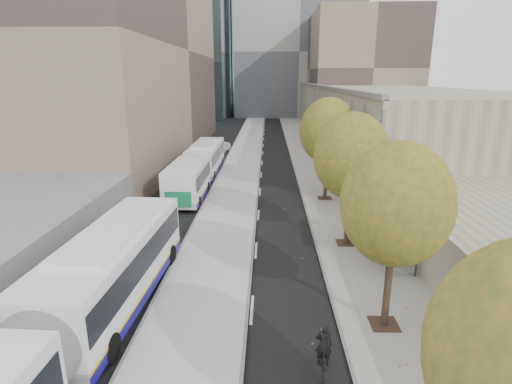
{
  "coord_description": "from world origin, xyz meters",
  "views": [
    {
      "loc": [
        -1.04,
        -8.78,
        9.44
      ],
      "look_at": [
        -1.74,
        15.24,
        2.5
      ],
      "focal_mm": 28.0,
      "sensor_mm": 36.0,
      "label": 1
    }
  ],
  "objects_px": {
    "bus_shelter": "(396,222)",
    "bus_far": "(199,166)",
    "distant_car": "(222,147)",
    "bus_near": "(60,328)",
    "cyclist": "(323,356)"
  },
  "relations": [
    {
      "from": "bus_shelter",
      "to": "bus_far",
      "type": "xyz_separation_m",
      "value": [
        -12.98,
        15.85,
        -0.57
      ]
    },
    {
      "from": "distant_car",
      "to": "bus_far",
      "type": "bearing_deg",
      "value": -80.3
    },
    {
      "from": "bus_far",
      "to": "distant_car",
      "type": "height_order",
      "value": "bus_far"
    },
    {
      "from": "bus_far",
      "to": "cyclist",
      "type": "relative_size",
      "value": 9.2
    },
    {
      "from": "bus_near",
      "to": "distant_car",
      "type": "relative_size",
      "value": 5.13
    },
    {
      "from": "bus_far",
      "to": "cyclist",
      "type": "distance_m",
      "value": 25.88
    },
    {
      "from": "bus_far",
      "to": "bus_near",
      "type": "bearing_deg",
      "value": -90.67
    },
    {
      "from": "bus_near",
      "to": "bus_shelter",
      "type": "bearing_deg",
      "value": 36.01
    },
    {
      "from": "bus_shelter",
      "to": "bus_far",
      "type": "bearing_deg",
      "value": 129.3
    },
    {
      "from": "bus_shelter",
      "to": "distant_car",
      "type": "height_order",
      "value": "bus_shelter"
    },
    {
      "from": "bus_shelter",
      "to": "bus_near",
      "type": "xyz_separation_m",
      "value": [
        -13.32,
        -8.9,
        -0.45
      ]
    },
    {
      "from": "bus_shelter",
      "to": "cyclist",
      "type": "relative_size",
      "value": 2.28
    },
    {
      "from": "bus_near",
      "to": "cyclist",
      "type": "relative_size",
      "value": 9.96
    },
    {
      "from": "bus_shelter",
      "to": "distant_car",
      "type": "xyz_separation_m",
      "value": [
        -12.7,
        32.17,
        -1.55
      ]
    },
    {
      "from": "bus_shelter",
      "to": "bus_far",
      "type": "distance_m",
      "value": 20.49
    }
  ]
}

